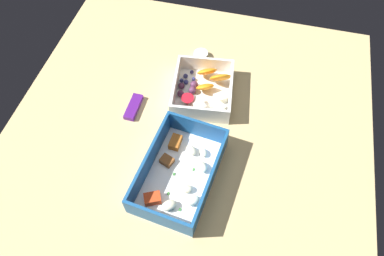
{
  "coord_description": "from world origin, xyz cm",
  "views": [
    {
      "loc": [
        -42.12,
        -11.11,
        68.54
      ],
      "look_at": [
        -1.53,
        -1.06,
        4.0
      ],
      "focal_mm": 33.24,
      "sensor_mm": 36.0,
      "label": 1
    }
  ],
  "objects_px": {
    "pasta_container": "(179,173)",
    "paper_cup_liner": "(201,55)",
    "fruit_bowl": "(204,90)",
    "candy_bar": "(134,107)"
  },
  "relations": [
    {
      "from": "pasta_container",
      "to": "paper_cup_liner",
      "type": "height_order",
      "value": "pasta_container"
    },
    {
      "from": "paper_cup_liner",
      "to": "fruit_bowl",
      "type": "bearing_deg",
      "value": -163.7
    },
    {
      "from": "pasta_container",
      "to": "paper_cup_liner",
      "type": "distance_m",
      "value": 0.34
    },
    {
      "from": "pasta_container",
      "to": "paper_cup_liner",
      "type": "xyz_separation_m",
      "value": [
        0.34,
        0.03,
        -0.01
      ]
    },
    {
      "from": "candy_bar",
      "to": "paper_cup_liner",
      "type": "bearing_deg",
      "value": -30.15
    },
    {
      "from": "fruit_bowl",
      "to": "candy_bar",
      "type": "relative_size",
      "value": 2.43
    },
    {
      "from": "pasta_container",
      "to": "candy_bar",
      "type": "height_order",
      "value": "pasta_container"
    },
    {
      "from": "fruit_bowl",
      "to": "candy_bar",
      "type": "height_order",
      "value": "fruit_bowl"
    },
    {
      "from": "pasta_container",
      "to": "fruit_bowl",
      "type": "height_order",
      "value": "pasta_container"
    },
    {
      "from": "pasta_container",
      "to": "candy_bar",
      "type": "distance_m",
      "value": 0.21
    }
  ]
}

